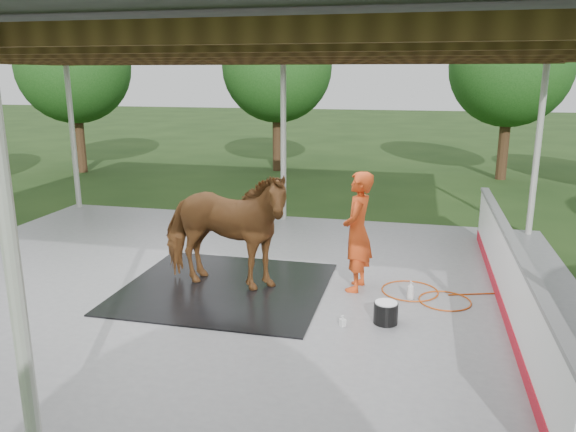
% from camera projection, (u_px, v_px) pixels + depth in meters
% --- Properties ---
extents(ground, '(100.00, 100.00, 0.00)m').
position_uv_depth(ground, '(218.00, 290.00, 9.52)').
color(ground, '#1E3814').
extents(concrete_slab, '(12.00, 10.00, 0.05)m').
position_uv_depth(concrete_slab, '(218.00, 289.00, 9.51)').
color(concrete_slab, slate).
rests_on(concrete_slab, ground).
extents(pavilion_structure, '(12.60, 10.60, 4.05)m').
position_uv_depth(pavilion_structure, '(211.00, 46.00, 8.54)').
color(pavilion_structure, beige).
rests_on(pavilion_structure, ground).
extents(dasher_board, '(0.16, 8.00, 1.15)m').
position_uv_depth(dasher_board, '(509.00, 279.00, 8.35)').
color(dasher_board, '#B50F1F').
rests_on(dasher_board, concrete_slab).
extents(tree_belt, '(28.00, 28.00, 5.80)m').
position_uv_depth(tree_belt, '(247.00, 60.00, 9.37)').
color(tree_belt, '#382314').
rests_on(tree_belt, ground).
extents(rubber_mat, '(3.33, 3.12, 0.02)m').
position_uv_depth(rubber_mat, '(225.00, 287.00, 9.45)').
color(rubber_mat, black).
rests_on(rubber_mat, concrete_slab).
extents(horse, '(2.45, 1.26, 2.01)m').
position_uv_depth(horse, '(223.00, 230.00, 9.20)').
color(horse, brown).
rests_on(horse, rubber_mat).
extents(handler, '(0.56, 0.78, 1.99)m').
position_uv_depth(handler, '(357.00, 232.00, 9.19)').
color(handler, '#D14216').
rests_on(handler, concrete_slab).
extents(wash_bucket, '(0.35, 0.35, 0.32)m').
position_uv_depth(wash_bucket, '(386.00, 312.00, 8.10)').
color(wash_bucket, black).
rests_on(wash_bucket, concrete_slab).
extents(soap_bottle_a, '(0.16, 0.16, 0.31)m').
position_uv_depth(soap_bottle_a, '(410.00, 290.00, 8.96)').
color(soap_bottle_a, silver).
rests_on(soap_bottle_a, concrete_slab).
extents(soap_bottle_b, '(0.11, 0.11, 0.17)m').
position_uv_depth(soap_bottle_b, '(343.00, 321.00, 8.01)').
color(soap_bottle_b, '#338CD8').
rests_on(soap_bottle_b, concrete_slab).
extents(hose_coil, '(2.36, 1.19, 0.02)m').
position_uv_depth(hose_coil, '(426.00, 295.00, 9.14)').
color(hose_coil, '#AD410C').
rests_on(hose_coil, concrete_slab).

